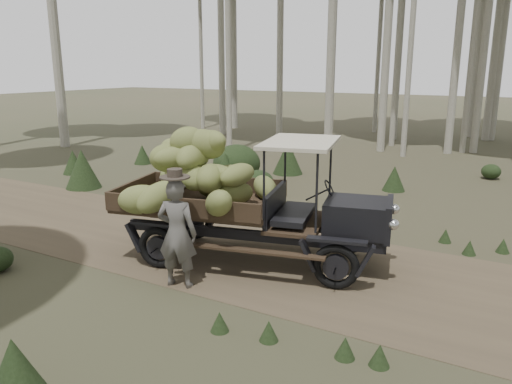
# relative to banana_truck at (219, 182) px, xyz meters

# --- Properties ---
(ground) EXTENTS (120.00, 120.00, 0.00)m
(ground) POSITION_rel_banana_truck_xyz_m (1.41, 0.45, -1.54)
(ground) COLOR #473D2B
(ground) RESTS_ON ground
(dirt_track) EXTENTS (70.00, 4.00, 0.01)m
(dirt_track) POSITION_rel_banana_truck_xyz_m (1.41, 0.45, -1.54)
(dirt_track) COLOR brown
(dirt_track) RESTS_ON ground
(banana_truck) EXTENTS (5.44, 3.20, 2.64)m
(banana_truck) POSITION_rel_banana_truck_xyz_m (0.00, 0.00, 0.00)
(banana_truck) COLOR black
(banana_truck) RESTS_ON ground
(farmer) EXTENTS (0.78, 0.62, 2.05)m
(farmer) POSITION_rel_banana_truck_xyz_m (0.06, -1.38, -0.57)
(farmer) COLOR #56524E
(farmer) RESTS_ON ground
(undergrowth) EXTENTS (22.70, 21.90, 1.38)m
(undergrowth) POSITION_rel_banana_truck_xyz_m (0.44, -0.72, -1.01)
(undergrowth) COLOR #233319
(undergrowth) RESTS_ON ground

